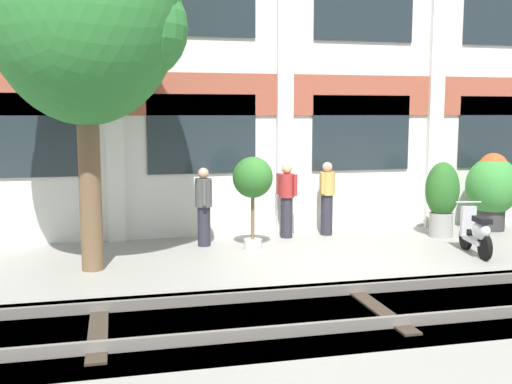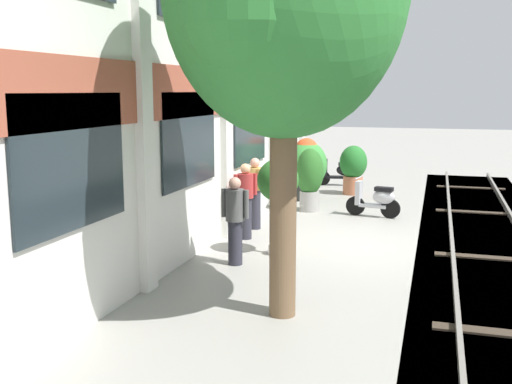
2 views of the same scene
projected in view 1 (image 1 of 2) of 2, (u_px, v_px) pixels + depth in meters
ground_plane at (325, 262)px, 10.90m from camera, size 80.00×80.00×0.00m
apartment_facade at (281, 74)px, 13.35m from camera, size 15.05×0.64×7.13m
rail_tracks at (390, 317)px, 8.35m from camera, size 22.69×2.80×0.43m
broadleaf_tree at (84, 9)px, 9.81m from camera, size 3.38×3.22×6.50m
potted_plant_tall_urn at (253, 181)px, 11.74m from camera, size 0.79×0.79×1.85m
potted_plant_ribbed_drum at (492, 186)px, 13.80m from camera, size 1.19×1.19×1.79m
potted_plant_stone_basin at (442, 196)px, 13.06m from camera, size 0.73×0.73×1.65m
scooter_second_parked at (477, 233)px, 11.38m from camera, size 0.55×1.37×0.98m
resident_by_doorway at (204, 204)px, 12.14m from camera, size 0.34×0.53×1.60m
resident_watching_tracks at (287, 198)px, 12.96m from camera, size 0.37×0.43×1.62m
resident_near_plants at (327, 196)px, 13.26m from camera, size 0.40×0.40×1.63m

